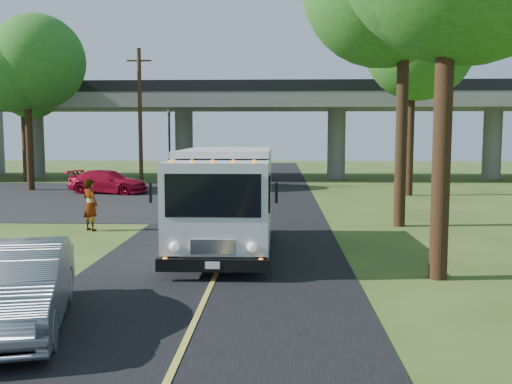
# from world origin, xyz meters

# --- Properties ---
(ground) EXTENTS (120.00, 120.00, 0.00)m
(ground) POSITION_xyz_m (0.00, 0.00, 0.00)
(ground) COLOR #35491A
(ground) RESTS_ON ground
(road) EXTENTS (7.00, 90.00, 0.02)m
(road) POSITION_xyz_m (0.00, 10.00, 0.01)
(road) COLOR black
(road) RESTS_ON ground
(parking_lot) EXTENTS (16.00, 18.00, 0.01)m
(parking_lot) POSITION_xyz_m (-11.00, 18.00, 0.01)
(parking_lot) COLOR black
(parking_lot) RESTS_ON ground
(lane_line) EXTENTS (0.12, 90.00, 0.01)m
(lane_line) POSITION_xyz_m (0.00, 10.00, 0.03)
(lane_line) COLOR gold
(lane_line) RESTS_ON road
(overpass) EXTENTS (54.00, 10.00, 7.30)m
(overpass) POSITION_xyz_m (0.00, 32.00, 4.56)
(overpass) COLOR slate
(overpass) RESTS_ON ground
(traffic_signal) EXTENTS (0.18, 0.22, 5.20)m
(traffic_signal) POSITION_xyz_m (-6.00, 26.00, 3.20)
(traffic_signal) COLOR black
(traffic_signal) RESTS_ON ground
(utility_pole) EXTENTS (1.60, 0.26, 9.00)m
(utility_pole) POSITION_xyz_m (-7.50, 24.00, 4.59)
(utility_pole) COLOR #472D19
(utility_pole) RESTS_ON ground
(tree_right_far) EXTENTS (5.77, 5.67, 10.99)m
(tree_right_far) POSITION_xyz_m (9.21, 19.84, 8.30)
(tree_right_far) COLOR #382314
(tree_right_far) RESTS_ON ground
(tree_left_lot) EXTENTS (5.60, 5.50, 10.50)m
(tree_left_lot) POSITION_xyz_m (-13.79, 21.84, 7.90)
(tree_left_lot) COLOR #382314
(tree_left_lot) RESTS_ON ground
(tree_left_far) EXTENTS (5.26, 5.16, 9.89)m
(tree_left_far) POSITION_xyz_m (-16.79, 27.84, 7.45)
(tree_left_far) COLOR #382314
(tree_left_far) RESTS_ON ground
(step_van) EXTENTS (2.75, 7.35, 3.08)m
(step_van) POSITION_xyz_m (-0.02, 3.98, 1.67)
(step_van) COLOR silver
(step_van) RESTS_ON ground
(red_sedan) EXTENTS (5.06, 2.85, 1.38)m
(red_sedan) POSITION_xyz_m (-8.59, 20.33, 0.69)
(red_sedan) COLOR #A40A24
(red_sedan) RESTS_ON ground
(silver_sedan) EXTENTS (2.82, 4.94, 1.54)m
(silver_sedan) POSITION_xyz_m (-3.20, -2.92, 0.77)
(silver_sedan) COLOR gray
(silver_sedan) RESTS_ON ground
(pedestrian) EXTENTS (0.83, 0.77, 1.91)m
(pedestrian) POSITION_xyz_m (-5.34, 7.47, 0.95)
(pedestrian) COLOR gray
(pedestrian) RESTS_ON ground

